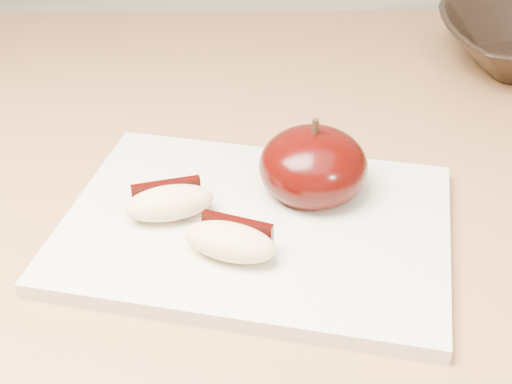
{
  "coord_description": "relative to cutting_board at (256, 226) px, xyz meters",
  "views": [
    {
      "loc": [
        -0.06,
        -0.06,
        1.23
      ],
      "look_at": [
        -0.05,
        0.36,
        0.94
      ],
      "focal_mm": 50.0,
      "sensor_mm": 36.0,
      "label": 1
    }
  ],
  "objects": [
    {
      "name": "apple_wedge_b",
      "position": [
        -0.02,
        -0.04,
        0.02
      ],
      "size": [
        0.07,
        0.05,
        0.02
      ],
      "rotation": [
        0.0,
        0.0,
        -0.38
      ],
      "color": "beige",
      "rests_on": "cutting_board"
    },
    {
      "name": "apple_half",
      "position": [
        0.05,
        0.04,
        0.03
      ],
      "size": [
        0.1,
        0.1,
        0.07
      ],
      "rotation": [
        0.0,
        0.0,
        -0.28
      ],
      "color": "black",
      "rests_on": "cutting_board"
    },
    {
      "name": "back_cabinet",
      "position": [
        0.05,
        0.84,
        -0.43
      ],
      "size": [
        2.4,
        0.62,
        0.94
      ],
      "color": "silver",
      "rests_on": "ground"
    },
    {
      "name": "apple_wedge_a",
      "position": [
        -0.06,
        0.01,
        0.02
      ],
      "size": [
        0.07,
        0.05,
        0.02
      ],
      "rotation": [
        0.0,
        0.0,
        0.25
      ],
      "color": "beige",
      "rests_on": "cutting_board"
    },
    {
      "name": "cutting_board",
      "position": [
        0.0,
        0.0,
        0.0
      ],
      "size": [
        0.32,
        0.27,
        0.01
      ],
      "primitive_type": "cube",
      "rotation": [
        0.0,
        0.0,
        -0.23
      ],
      "color": "silver",
      "rests_on": "island_counter"
    }
  ]
}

